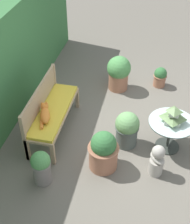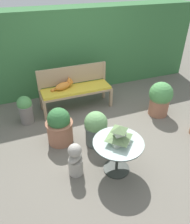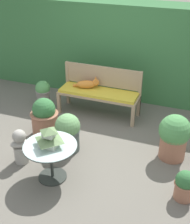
% 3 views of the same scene
% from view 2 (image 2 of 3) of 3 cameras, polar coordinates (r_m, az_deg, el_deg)
% --- Properties ---
extents(ground, '(30.00, 30.00, 0.00)m').
position_cam_2_polar(ground, '(4.02, 3.21, -6.77)').
color(ground, '#666056').
extents(foliage_hedge_back, '(6.40, 0.73, 1.90)m').
position_cam_2_polar(foliage_hedge_back, '(5.52, -6.77, 15.84)').
color(foliage_hedge_back, '#38703D').
rests_on(foliage_hedge_back, ground).
extents(garden_bench, '(1.51, 0.47, 0.48)m').
position_cam_2_polar(garden_bench, '(4.67, -4.94, 5.53)').
color(garden_bench, tan).
rests_on(garden_bench, ground).
extents(bench_backrest, '(1.51, 0.06, 0.89)m').
position_cam_2_polar(bench_backrest, '(4.76, -5.85, 9.06)').
color(bench_backrest, tan).
rests_on(bench_backrest, ground).
extents(cat, '(0.50, 0.27, 0.22)m').
position_cam_2_polar(cat, '(4.60, -8.07, 6.96)').
color(cat, orange).
rests_on(cat, garden_bench).
extents(patio_table, '(0.73, 0.73, 0.55)m').
position_cam_2_polar(patio_table, '(3.18, 6.01, -9.37)').
color(patio_table, '#2D332D').
rests_on(patio_table, ground).
extents(pagoda_birdhouse, '(0.32, 0.32, 0.28)m').
position_cam_2_polar(pagoda_birdhouse, '(3.03, 6.26, -6.08)').
color(pagoda_birdhouse, '#B2BCA8').
rests_on(pagoda_birdhouse, patio_table).
extents(garden_bust, '(0.31, 0.30, 0.55)m').
position_cam_2_polar(garden_bust, '(3.24, -5.15, -12.33)').
color(garden_bust, '#A39E93').
rests_on(garden_bust, ground).
extents(potted_plant_table_far, '(0.39, 0.39, 0.63)m').
position_cam_2_polar(potted_plant_table_far, '(3.70, 0.23, -4.19)').
color(potted_plant_table_far, '#4C5651').
rests_on(potted_plant_table_far, ground).
extents(potted_plant_path_edge, '(0.29, 0.29, 0.58)m').
position_cam_2_polar(potted_plant_path_edge, '(4.44, -17.71, 0.79)').
color(potted_plant_path_edge, slate).
rests_on(potted_plant_path_edge, ground).
extents(potted_plant_table_near, '(0.48, 0.48, 0.72)m').
position_cam_2_polar(potted_plant_table_near, '(4.65, 16.65, 3.49)').
color(potted_plant_table_near, '#9E664C').
rests_on(potted_plant_table_near, ground).
extents(potted_plant_bench_right, '(0.48, 0.48, 0.67)m').
position_cam_2_polar(potted_plant_bench_right, '(3.80, -9.27, -3.71)').
color(potted_plant_bench_right, '#9E664C').
rests_on(potted_plant_bench_right, ground).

